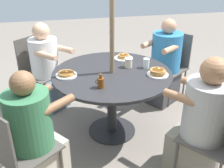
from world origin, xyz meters
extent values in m
plane|color=gray|center=(0.00, 0.00, 0.00)|extent=(12.00, 12.00, 0.00)
cylinder|color=#28282B|center=(0.00, 0.00, 0.01)|extent=(0.55, 0.55, 0.01)
cylinder|color=#28282B|center=(0.00, 0.00, 0.37)|extent=(0.11, 0.11, 0.73)
cylinder|color=#28282B|center=(0.00, 0.00, 0.75)|extent=(1.28, 1.28, 0.03)
cylinder|color=#846B4C|center=(0.00, 0.00, 1.10)|extent=(0.05, 0.05, 2.21)
cylinder|color=#514C47|center=(0.50, -0.80, 0.22)|extent=(0.02, 0.02, 0.45)
cylinder|color=#514C47|center=(0.77, -0.54, 0.22)|extent=(0.02, 0.02, 0.45)
cylinder|color=#514C47|center=(0.76, -1.08, 0.22)|extent=(0.02, 0.02, 0.45)
cylinder|color=#514C47|center=(1.04, -0.82, 0.22)|extent=(0.02, 0.02, 0.45)
cube|color=#514C47|center=(0.77, -0.81, 0.46)|extent=(0.63, 0.63, 0.02)
cube|color=#514C47|center=(0.91, -0.97, 0.70)|extent=(0.32, 0.30, 0.47)
cube|color=slate|center=(0.69, -0.73, 0.22)|extent=(0.51, 0.51, 0.45)
cylinder|color=white|center=(0.73, -0.77, 0.70)|extent=(0.36, 0.36, 0.50)
sphere|color=#DBA884|center=(0.73, -0.77, 1.05)|extent=(0.21, 0.21, 0.21)
cylinder|color=#DBA884|center=(0.48, -0.72, 0.82)|extent=(0.28, 0.29, 0.07)
cylinder|color=#DBA884|center=(0.69, -0.52, 0.82)|extent=(0.28, 0.29, 0.07)
cylinder|color=#514C47|center=(0.84, 0.43, 0.22)|extent=(0.02, 0.02, 0.45)
cylinder|color=#514C47|center=(0.60, 0.73, 0.22)|extent=(0.02, 0.02, 0.45)
cube|color=#514C47|center=(0.87, 0.70, 0.46)|extent=(0.63, 0.63, 0.02)
cube|color=beige|center=(0.78, 0.63, 0.22)|extent=(0.51, 0.51, 0.45)
cylinder|color=#38754C|center=(0.82, 0.66, 0.70)|extent=(0.36, 0.36, 0.51)
sphere|color=brown|center=(0.82, 0.66, 1.04)|extent=(0.19, 0.19, 0.19)
cylinder|color=brown|center=(0.77, 0.43, 0.82)|extent=(0.28, 0.25, 0.07)
cylinder|color=brown|center=(0.58, 0.66, 0.82)|extent=(0.28, 0.25, 0.07)
cylinder|color=#514C47|center=(-0.40, 0.86, 0.22)|extent=(0.02, 0.02, 0.45)
cylinder|color=#514C47|center=(-0.71, 0.63, 0.22)|extent=(0.02, 0.02, 0.45)
cube|color=#514C47|center=(-0.67, 0.89, 0.46)|extent=(0.63, 0.63, 0.02)
cube|color=gray|center=(-0.60, 0.80, 0.22)|extent=(0.55, 0.55, 0.45)
cylinder|color=#B2B2B2|center=(-0.63, 0.85, 0.72)|extent=(0.39, 0.39, 0.54)
sphere|color=#A3704C|center=(-0.63, 0.85, 1.09)|extent=(0.22, 0.22, 0.22)
cylinder|color=#A3704C|center=(-0.40, 0.79, 0.85)|extent=(0.23, 0.27, 0.07)
cylinder|color=#A3704C|center=(-0.65, 0.61, 0.85)|extent=(0.23, 0.27, 0.07)
cylinder|color=#514C47|center=(-0.87, -0.36, 0.22)|extent=(0.02, 0.02, 0.45)
cylinder|color=#514C47|center=(-0.66, -0.68, 0.22)|extent=(0.02, 0.02, 0.45)
cylinder|color=#514C47|center=(-1.19, -0.57, 0.22)|extent=(0.02, 0.02, 0.45)
cylinder|color=#514C47|center=(-0.98, -0.89, 0.22)|extent=(0.02, 0.02, 0.45)
cube|color=#514C47|center=(-0.92, -0.63, 0.46)|extent=(0.62, 0.62, 0.02)
cube|color=#514C47|center=(-1.10, -0.75, 0.70)|extent=(0.25, 0.36, 0.47)
cube|color=#3D3D42|center=(-0.83, -0.56, 0.22)|extent=(0.56, 0.55, 0.45)
cylinder|color=teal|center=(-0.87, -0.59, 0.71)|extent=(0.40, 0.40, 0.53)
sphere|color=tan|center=(-0.87, -0.59, 1.06)|extent=(0.19, 0.19, 0.19)
cylinder|color=tan|center=(-0.81, -0.36, 0.84)|extent=(0.27, 0.22, 0.07)
cylinder|color=tan|center=(-0.63, -0.62, 0.84)|extent=(0.27, 0.22, 0.07)
cylinder|color=white|center=(-0.45, 0.18, 0.77)|extent=(0.22, 0.22, 0.02)
cylinder|color=#AD7A3D|center=(-0.45, 0.18, 0.78)|extent=(0.15, 0.15, 0.01)
cylinder|color=#AD7A3D|center=(-0.45, 0.18, 0.80)|extent=(0.16, 0.16, 0.01)
cylinder|color=#AD7A3D|center=(-0.45, 0.18, 0.81)|extent=(0.16, 0.16, 0.01)
cylinder|color=#AD7A3D|center=(-0.44, 0.18, 0.82)|extent=(0.15, 0.15, 0.01)
ellipsoid|color=brown|center=(-0.45, 0.18, 0.83)|extent=(0.12, 0.11, 0.00)
cube|color=#F4E084|center=(-0.46, 0.17, 0.84)|extent=(0.03, 0.03, 0.01)
cylinder|color=white|center=(-0.22, -0.36, 0.77)|extent=(0.22, 0.22, 0.02)
cylinder|color=#AD7A3D|center=(-0.22, -0.36, 0.78)|extent=(0.14, 0.14, 0.01)
cylinder|color=#AD7A3D|center=(-0.22, -0.36, 0.80)|extent=(0.13, 0.13, 0.01)
cylinder|color=#AD7A3D|center=(-0.22, -0.36, 0.81)|extent=(0.14, 0.14, 0.01)
ellipsoid|color=brown|center=(-0.22, -0.36, 0.82)|extent=(0.11, 0.10, 0.00)
cube|color=#F4E084|center=(-0.21, -0.35, 0.82)|extent=(0.02, 0.02, 0.01)
cylinder|color=white|center=(0.48, -0.01, 0.77)|extent=(0.22, 0.22, 0.02)
cylinder|color=#AD7A3D|center=(0.48, -0.01, 0.79)|extent=(0.16, 0.16, 0.01)
cylinder|color=#AD7A3D|center=(0.48, -0.01, 0.80)|extent=(0.16, 0.16, 0.01)
ellipsoid|color=brown|center=(0.48, -0.01, 0.81)|extent=(0.13, 0.12, 0.00)
cube|color=#F4E084|center=(0.48, 0.00, 0.81)|extent=(0.02, 0.02, 0.01)
cylinder|color=brown|center=(0.18, 0.32, 0.81)|extent=(0.07, 0.07, 0.10)
cylinder|color=brown|center=(0.18, 0.32, 0.88)|extent=(0.03, 0.03, 0.04)
torus|color=brown|center=(0.21, 0.32, 0.83)|extent=(0.05, 0.01, 0.05)
cylinder|color=beige|center=(-0.21, -0.10, 0.81)|extent=(0.08, 0.08, 0.10)
cylinder|color=white|center=(-0.21, -0.10, 0.86)|extent=(0.09, 0.09, 0.01)
cylinder|color=silver|center=(-0.40, -0.04, 0.82)|extent=(0.07, 0.07, 0.11)
camera|label=1|loc=(0.54, 2.50, 1.91)|focal=42.00mm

